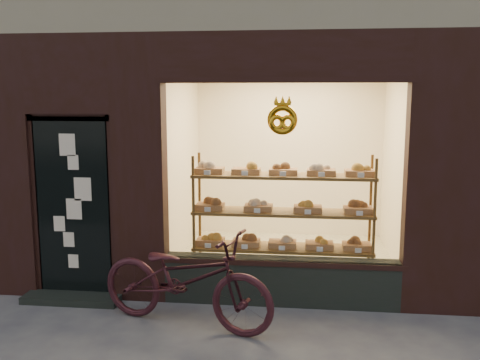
# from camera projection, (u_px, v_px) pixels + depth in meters

# --- Properties ---
(display_shelf) EXTENTS (2.20, 0.45, 1.70)m
(display_shelf) POSITION_uv_depth(u_px,v_px,m) (283.00, 222.00, 6.54)
(display_shelf) COLOR brown
(display_shelf) RESTS_ON ground
(bicycle) EXTENTS (2.08, 1.20, 1.04)m
(bicycle) POSITION_uv_depth(u_px,v_px,m) (186.00, 279.00, 5.59)
(bicycle) COLOR #35141C
(bicycle) RESTS_ON ground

